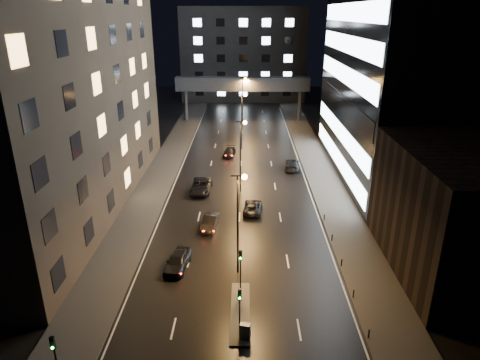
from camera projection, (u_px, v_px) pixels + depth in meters
The scene contains 24 objects.
ground at pixel (241, 163), 71.18m from camera, with size 160.00×160.00×0.00m, color black.
sidewalk_left at pixel (161, 173), 66.65m from camera, with size 5.00×110.00×0.15m, color #383533.
sidewalk_right at pixel (321, 174), 66.35m from camera, with size 5.00×110.00×0.15m, color #383533.
building_left at pixel (45, 45), 49.25m from camera, with size 15.00×48.00×40.00m, color #2D2319.
building_right_low at pixel (452, 213), 39.89m from camera, with size 10.00×18.00×12.00m, color black.
building_right_glass at pixel (422, 20), 58.93m from camera, with size 20.00×36.00×45.00m, color black.
building_far at pixel (243, 54), 120.59m from camera, with size 34.00×14.00×25.00m, color #333335.
skybridge at pixel (243, 85), 96.05m from camera, with size 30.00×3.00×10.00m.
median_island at pixel (240, 312), 35.78m from camera, with size 1.60×8.00×0.15m, color #383533.
traffic_signal_near at pixel (241, 265), 37.00m from camera, with size 0.28×0.34×4.40m.
traffic_signal_far at pixel (240, 305), 31.88m from camera, with size 0.28×0.34×4.40m.
traffic_signal_corner at pixel (55, 355), 27.43m from camera, with size 0.28×0.34×4.40m.
bollard_row at pixel (347, 278), 39.72m from camera, with size 0.12×25.12×0.90m.
streetlight_near at pixel (239, 212), 39.02m from camera, with size 1.45×0.50×10.15m.
streetlight_mid_a at pixel (242, 147), 57.63m from camera, with size 1.45×0.50×10.15m.
streetlight_mid_b at pixel (243, 114), 76.25m from camera, with size 1.45×0.50×10.15m.
streetlight_far at pixel (243, 94), 94.86m from camera, with size 1.45×0.50×10.15m.
car_away_a at pixel (178, 261), 41.79m from camera, with size 1.93×4.80×1.63m, color black.
car_away_b at pixel (210, 222), 49.61m from camera, with size 1.54×4.43×1.46m, color black.
car_away_c at pixel (201, 186), 59.68m from camera, with size 2.73×5.91×1.64m, color black.
car_away_d at pixel (229, 152), 74.75m from camera, with size 1.84×4.53×1.31m, color black.
car_toward_a at pixel (253, 207), 53.75m from camera, with size 2.17×4.70×1.31m, color black.
car_toward_b at pixel (292, 164), 68.47m from camera, with size 2.16×5.32×1.54m, color black.
utility_cabinet at pixel (245, 331), 32.62m from camera, with size 0.81×0.48×1.29m, color #525255.
Camera 1 is at (0.66, -27.26, 23.46)m, focal length 32.00 mm.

